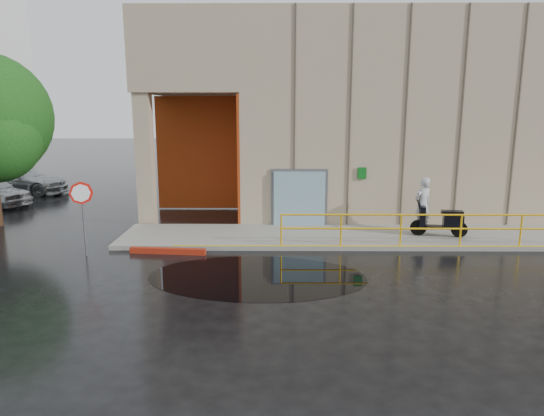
# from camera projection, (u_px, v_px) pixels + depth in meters

# --- Properties ---
(ground) EXTENTS (120.00, 120.00, 0.00)m
(ground) POSITION_uv_depth(u_px,v_px,m) (302.00, 285.00, 12.44)
(ground) COLOR black
(ground) RESTS_ON ground
(sidewalk) EXTENTS (20.00, 3.00, 0.15)m
(sidewalk) POSITION_uv_depth(u_px,v_px,m) (410.00, 237.00, 16.80)
(sidewalk) COLOR gray
(sidewalk) RESTS_ON ground
(building) EXTENTS (20.00, 10.17, 8.00)m
(building) POSITION_uv_depth(u_px,v_px,m) (401.00, 113.00, 22.30)
(building) COLOR tan
(building) RESTS_ON ground
(guardrail) EXTENTS (9.56, 0.06, 1.03)m
(guardrail) POSITION_uv_depth(u_px,v_px,m) (431.00, 229.00, 15.35)
(guardrail) COLOR yellow
(guardrail) RESTS_ON sidewalk
(person) EXTENTS (0.84, 0.74, 1.94)m
(person) POSITION_uv_depth(u_px,v_px,m) (423.00, 205.00, 16.97)
(person) COLOR #B7B8BD
(person) RESTS_ON sidewalk
(scooter) EXTENTS (1.92, 0.91, 1.45)m
(scooter) POSITION_uv_depth(u_px,v_px,m) (440.00, 212.00, 16.40)
(scooter) COLOR black
(scooter) RESTS_ON sidewalk
(stop_sign) EXTENTS (0.65, 0.32, 2.31)m
(stop_sign) POSITION_uv_depth(u_px,v_px,m) (82.00, 201.00, 14.53)
(stop_sign) COLOR slate
(stop_sign) RESTS_ON ground
(red_curb) EXTENTS (2.41, 0.40, 0.18)m
(red_curb) POSITION_uv_depth(u_px,v_px,m) (168.00, 251.00, 15.07)
(red_curb) COLOR #9F2310
(red_curb) RESTS_ON ground
(puddle) EXTENTS (6.09, 3.96, 0.01)m
(puddle) POSITION_uv_depth(u_px,v_px,m) (257.00, 277.00, 13.04)
(puddle) COLOR black
(puddle) RESTS_ON ground
(car_c) EXTENTS (5.16, 2.47, 1.45)m
(car_c) POSITION_uv_depth(u_px,v_px,m) (19.00, 180.00, 25.41)
(car_c) COLOR #B4B8BC
(car_c) RESTS_ON ground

